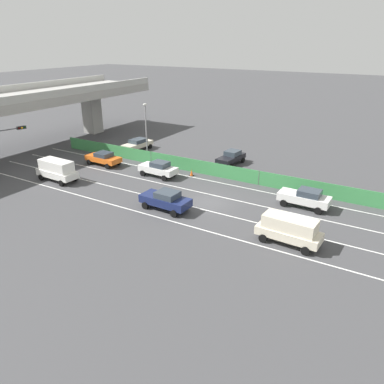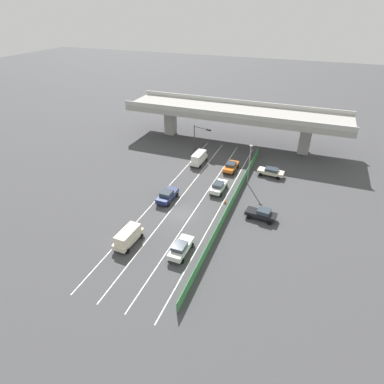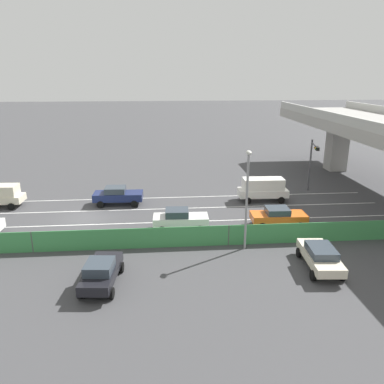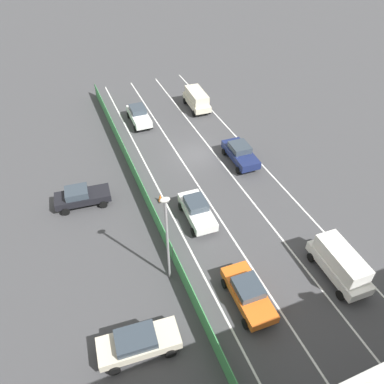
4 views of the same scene
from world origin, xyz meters
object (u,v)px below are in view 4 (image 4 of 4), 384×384
(car_sedan_navy, at_px, (240,153))
(parked_sedan_cream, at_px, (138,342))
(car_hatchback_white, at_px, (139,115))
(car_van_cream, at_px, (197,99))
(traffic_cone, at_px, (160,198))
(car_taxi_orange, at_px, (248,293))
(car_van_white, at_px, (340,263))
(car_sedan_white, at_px, (197,210))
(street_lamp, at_px, (167,233))
(parked_sedan_dark, at_px, (81,196))

(car_sedan_navy, bearing_deg, parked_sedan_cream, 45.66)
(car_hatchback_white, bearing_deg, car_van_cream, -174.43)
(car_sedan_navy, bearing_deg, traffic_cone, 16.19)
(traffic_cone, bearing_deg, car_van_cream, -123.22)
(car_taxi_orange, xyz_separation_m, car_hatchback_white, (0.17, -23.79, 0.07))
(car_van_white, distance_m, car_van_cream, 24.92)
(car_sedan_white, distance_m, traffic_cone, 3.65)
(car_sedan_navy, xyz_separation_m, parked_sedan_cream, (13.63, 13.94, -0.07))
(car_hatchback_white, xyz_separation_m, car_van_cream, (-6.95, -0.68, 0.26))
(car_taxi_orange, bearing_deg, street_lamp, -42.71)
(parked_sedan_dark, height_order, street_lamp, street_lamp)
(traffic_cone, bearing_deg, street_lamp, 76.32)
(car_van_cream, bearing_deg, car_taxi_orange, 74.52)
(car_sedan_white, bearing_deg, traffic_cone, -56.42)
(car_van_cream, distance_m, parked_sedan_cream, 28.58)
(car_taxi_orange, bearing_deg, parked_sedan_cream, 4.09)
(car_van_white, distance_m, car_sedan_navy, 13.89)
(car_hatchback_white, xyz_separation_m, traffic_cone, (1.91, 12.85, -0.59))
(car_van_white, relative_size, traffic_cone, 6.57)
(car_van_white, distance_m, car_sedan_white, 10.64)
(traffic_cone, bearing_deg, car_van_white, 126.83)
(car_taxi_orange, height_order, car_van_cream, car_van_cream)
(car_sedan_white, relative_size, traffic_cone, 6.00)
(car_sedan_navy, relative_size, car_van_cream, 0.97)
(traffic_cone, bearing_deg, parked_sedan_cream, 66.25)
(car_van_cream, relative_size, car_sedan_white, 1.09)
(car_sedan_white, bearing_deg, parked_sedan_dark, -32.23)
(car_van_white, relative_size, parked_sedan_cream, 1.03)
(car_taxi_orange, height_order, car_sedan_white, car_sedan_white)
(car_taxi_orange, distance_m, car_sedan_white, 7.94)
(street_lamp, bearing_deg, car_sedan_white, -130.92)
(car_van_white, bearing_deg, car_sedan_navy, -90.25)
(car_van_white, height_order, car_sedan_navy, car_van_white)
(street_lamp, distance_m, traffic_cone, 8.54)
(car_van_white, bearing_deg, parked_sedan_dark, -42.80)
(car_taxi_orange, relative_size, car_van_cream, 0.94)
(parked_sedan_dark, relative_size, street_lamp, 0.64)
(traffic_cone, bearing_deg, car_taxi_orange, 100.77)
(car_van_white, bearing_deg, parked_sedan_cream, 0.24)
(car_van_white, bearing_deg, street_lamp, -21.31)
(parked_sedan_dark, bearing_deg, car_van_white, 137.20)
(street_lamp, bearing_deg, car_sedan_navy, -136.48)
(car_sedan_white, height_order, parked_sedan_cream, car_sedan_white)
(car_van_white, bearing_deg, car_van_cream, -90.75)
(street_lamp, relative_size, traffic_cone, 9.65)
(car_van_white, bearing_deg, car_sedan_white, -52.07)
(car_taxi_orange, bearing_deg, car_hatchback_white, -89.58)
(car_taxi_orange, distance_m, car_hatchback_white, 23.79)
(car_van_white, height_order, car_hatchback_white, car_van_white)
(street_lamp, height_order, traffic_cone, street_lamp)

